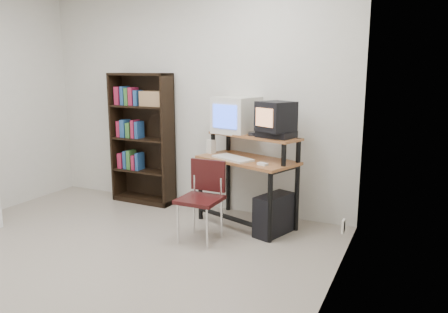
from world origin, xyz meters
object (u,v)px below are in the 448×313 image
at_px(crt_tv, 276,116).
at_px(bookshelf, 143,137).
at_px(computer_desk, 248,164).
at_px(crt_monitor, 236,115).
at_px(school_chair, 203,192).
at_px(pc_tower, 274,215).

distance_m(crt_tv, bookshelf, 1.87).
xyz_separation_m(computer_desk, crt_monitor, (-0.23, 0.21, 0.50)).
distance_m(crt_tv, school_chair, 1.06).
distance_m(crt_monitor, bookshelf, 1.32).
height_order(crt_monitor, bookshelf, bookshelf).
bearing_deg(crt_tv, computer_desk, -155.55).
xyz_separation_m(crt_tv, pc_tower, (0.05, -0.16, -0.99)).
height_order(crt_tv, bookshelf, bookshelf).
height_order(computer_desk, school_chair, computer_desk).
height_order(crt_tv, school_chair, crt_tv).
bearing_deg(bookshelf, school_chair, -30.92).
bearing_deg(crt_monitor, pc_tower, -20.34).
bearing_deg(bookshelf, computer_desk, -7.16).
height_order(crt_monitor, pc_tower, crt_monitor).
height_order(computer_desk, pc_tower, computer_desk).
distance_m(computer_desk, bookshelf, 1.54).
xyz_separation_m(crt_monitor, bookshelf, (-1.28, 0.02, -0.33)).
xyz_separation_m(crt_tv, school_chair, (-0.55, -0.56, -0.72)).
bearing_deg(computer_desk, crt_tv, 15.96).
xyz_separation_m(computer_desk, crt_tv, (0.30, -0.02, 0.53)).
bearing_deg(pc_tower, crt_tv, 127.21).
bearing_deg(computer_desk, bookshelf, -169.73).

